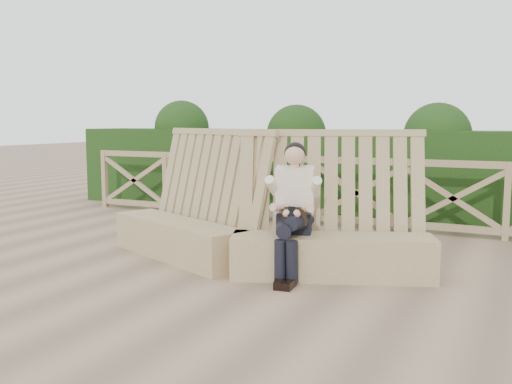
% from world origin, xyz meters
% --- Properties ---
extents(ground, '(60.00, 60.00, 0.00)m').
position_xyz_m(ground, '(0.00, 0.00, 0.00)').
color(ground, brown).
rests_on(ground, ground).
extents(bench, '(4.13, 1.52, 1.59)m').
position_xyz_m(bench, '(-0.40, 0.71, 0.40)').
color(bench, olive).
rests_on(bench, ground).
extents(woman, '(0.52, 0.91, 1.44)m').
position_xyz_m(woman, '(0.18, 0.48, 0.77)').
color(woman, black).
rests_on(woman, ground).
extents(guardrail, '(10.10, 0.09, 1.10)m').
position_xyz_m(guardrail, '(0.00, 3.50, 0.55)').
color(guardrail, '#8C7151').
rests_on(guardrail, ground).
extents(hedge, '(12.00, 1.20, 1.50)m').
position_xyz_m(hedge, '(0.00, 4.70, 0.75)').
color(hedge, black).
rests_on(hedge, ground).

